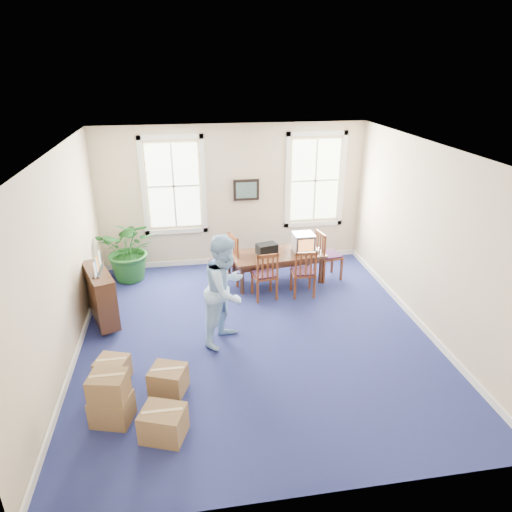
{
  "coord_description": "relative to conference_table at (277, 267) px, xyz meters",
  "views": [
    {
      "loc": [
        -1.08,
        -6.69,
        4.42
      ],
      "look_at": [
        0.1,
        0.6,
        1.25
      ],
      "focal_mm": 32.0,
      "sensor_mm": 36.0,
      "label": 1
    }
  ],
  "objects": [
    {
      "name": "floor",
      "position": [
        -0.79,
        -2.03,
        -0.33
      ],
      "size": [
        6.5,
        6.5,
        0.0
      ],
      "primitive_type": "plane",
      "color": "navy",
      "rests_on": "ground"
    },
    {
      "name": "ceiling",
      "position": [
        -0.79,
        -2.03,
        2.87
      ],
      "size": [
        6.5,
        6.5,
        0.0
      ],
      "primitive_type": "plane",
      "rotation": [
        3.14,
        0.0,
        0.0
      ],
      "color": "white",
      "rests_on": "ground"
    },
    {
      "name": "wall_back",
      "position": [
        -0.79,
        1.22,
        1.27
      ],
      "size": [
        6.5,
        0.0,
        6.5
      ],
      "primitive_type": "plane",
      "rotation": [
        1.57,
        0.0,
        0.0
      ],
      "color": "beige",
      "rests_on": "ground"
    },
    {
      "name": "wall_front",
      "position": [
        -0.79,
        -5.28,
        1.27
      ],
      "size": [
        6.5,
        0.0,
        6.5
      ],
      "primitive_type": "plane",
      "rotation": [
        -1.57,
        0.0,
        0.0
      ],
      "color": "beige",
      "rests_on": "ground"
    },
    {
      "name": "wall_left",
      "position": [
        -3.79,
        -2.03,
        1.27
      ],
      "size": [
        0.0,
        6.5,
        6.5
      ],
      "primitive_type": "plane",
      "rotation": [
        1.57,
        0.0,
        1.57
      ],
      "color": "beige",
      "rests_on": "ground"
    },
    {
      "name": "wall_right",
      "position": [
        2.21,
        -2.03,
        1.27
      ],
      "size": [
        0.0,
        6.5,
        6.5
      ],
      "primitive_type": "plane",
      "rotation": [
        1.57,
        0.0,
        -1.57
      ],
      "color": "beige",
      "rests_on": "ground"
    },
    {
      "name": "baseboard_back",
      "position": [
        -0.79,
        1.19,
        -0.27
      ],
      "size": [
        6.0,
        0.04,
        0.12
      ],
      "primitive_type": "cube",
      "color": "white",
      "rests_on": "ground"
    },
    {
      "name": "baseboard_left",
      "position": [
        -3.76,
        -2.03,
        -0.27
      ],
      "size": [
        0.04,
        6.5,
        0.12
      ],
      "primitive_type": "cube",
      "color": "white",
      "rests_on": "ground"
    },
    {
      "name": "baseboard_right",
      "position": [
        2.18,
        -2.03,
        -0.27
      ],
      "size": [
        0.04,
        6.5,
        0.12
      ],
      "primitive_type": "cube",
      "color": "white",
      "rests_on": "ground"
    },
    {
      "name": "window_left",
      "position": [
        -2.09,
        1.2,
        1.57
      ],
      "size": [
        1.4,
        0.12,
        2.2
      ],
      "primitive_type": null,
      "color": "white",
      "rests_on": "ground"
    },
    {
      "name": "window_right",
      "position": [
        1.11,
        1.2,
        1.57
      ],
      "size": [
        1.4,
        0.12,
        2.2
      ],
      "primitive_type": null,
      "color": "white",
      "rests_on": "ground"
    },
    {
      "name": "wall_picture",
      "position": [
        -0.49,
        1.17,
        1.42
      ],
      "size": [
        0.58,
        0.06,
        0.48
      ],
      "primitive_type": null,
      "color": "black",
      "rests_on": "ground"
    },
    {
      "name": "conference_table",
      "position": [
        0.0,
        0.0,
        0.0
      ],
      "size": [
        2.04,
        1.13,
        0.66
      ],
      "primitive_type": null,
      "rotation": [
        0.0,
        0.0,
        0.13
      ],
      "color": "#452719",
      "rests_on": "ground"
    },
    {
      "name": "crt_tv",
      "position": [
        0.57,
        0.04,
        0.53
      ],
      "size": [
        0.45,
        0.48,
        0.39
      ],
      "primitive_type": null,
      "rotation": [
        0.0,
        0.0,
        0.03
      ],
      "color": "#B7B7BC",
      "rests_on": "conference_table"
    },
    {
      "name": "game_console",
      "position": [
        0.84,
        0.0,
        0.36
      ],
      "size": [
        0.21,
        0.24,
        0.05
      ],
      "primitive_type": "cube",
      "rotation": [
        0.0,
        0.0,
        -0.29
      ],
      "color": "white",
      "rests_on": "conference_table"
    },
    {
      "name": "equipment_bag",
      "position": [
        -0.22,
        0.04,
        0.44
      ],
      "size": [
        0.48,
        0.38,
        0.21
      ],
      "primitive_type": "cube",
      "rotation": [
        0.0,
        0.0,
        0.27
      ],
      "color": "black",
      "rests_on": "conference_table"
    },
    {
      "name": "chair_near_left",
      "position": [
        -0.4,
        -0.66,
        0.18
      ],
      "size": [
        0.51,
        0.51,
        1.02
      ],
      "primitive_type": null,
      "rotation": [
        0.0,
        0.0,
        3.26
      ],
      "color": "brown",
      "rests_on": "ground"
    },
    {
      "name": "chair_near_right",
      "position": [
        0.4,
        -0.66,
        0.18
      ],
      "size": [
        0.47,
        0.47,
        1.02
      ],
      "primitive_type": null,
      "rotation": [
        0.0,
        0.0,
        3.11
      ],
      "color": "brown",
      "rests_on": "ground"
    },
    {
      "name": "chair_end_left",
      "position": [
        -1.15,
        0.0,
        0.21
      ],
      "size": [
        0.61,
        0.61,
        1.09
      ],
      "primitive_type": null,
      "rotation": [
        0.0,
        0.0,
        -1.27
      ],
      "color": "brown",
      "rests_on": "ground"
    },
    {
      "name": "chair_end_right",
      "position": [
        1.15,
        0.0,
        0.22
      ],
      "size": [
        0.57,
        0.57,
        1.1
      ],
      "primitive_type": null,
      "rotation": [
        0.0,
        0.0,
        1.75
      ],
      "color": "brown",
      "rests_on": "ground"
    },
    {
      "name": "man",
      "position": [
        -1.29,
        -2.07,
        0.62
      ],
      "size": [
        1.13,
        1.18,
        1.91
      ],
      "primitive_type": "imported",
      "rotation": [
        0.0,
        0.0,
        0.94
      ],
      "color": "#98C6F2",
      "rests_on": "ground"
    },
    {
      "name": "credenza",
      "position": [
        -3.47,
        -1.12,
        0.14
      ],
      "size": [
        0.73,
        1.24,
        0.94
      ],
      "primitive_type": "cube",
      "rotation": [
        0.0,
        0.0,
        0.35
      ],
      "color": "#452719",
      "rests_on": "ground"
    },
    {
      "name": "brochure_rack",
      "position": [
        -3.45,
        -1.12,
        0.75
      ],
      "size": [
        0.14,
        0.66,
        0.29
      ],
      "primitive_type": null,
      "rotation": [
        0.0,
        0.0,
        0.05
      ],
      "color": "#99999E",
      "rests_on": "credenza"
    },
    {
      "name": "potted_plant",
      "position": [
        -3.09,
        0.63,
        0.37
      ],
      "size": [
        1.43,
        1.3,
        1.41
      ],
      "primitive_type": "imported",
      "rotation": [
        0.0,
        0.0,
        -0.17
      ],
      "color": "#1B561E",
      "rests_on": "ground"
    },
    {
      "name": "cardboard_boxes",
      "position": [
        -2.8,
        -3.65,
        0.06
      ],
      "size": [
        1.66,
        1.66,
        0.77
      ],
      "primitive_type": null,
      "rotation": [
        0.0,
        0.0,
        -0.26
      ],
      "color": "olive",
      "rests_on": "ground"
    }
  ]
}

